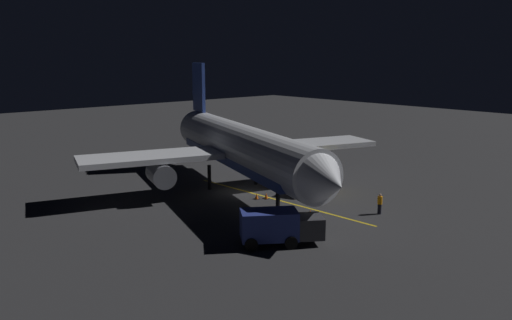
# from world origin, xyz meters

# --- Properties ---
(ground_plane) EXTENTS (180.00, 180.00, 0.20)m
(ground_plane) POSITION_xyz_m (0.00, 0.00, -0.10)
(ground_plane) COLOR #2D2D2F
(apron_guide_stripe) EXTENTS (1.36, 20.98, 0.01)m
(apron_guide_stripe) POSITION_xyz_m (-0.75, 4.00, 0.00)
(apron_guide_stripe) COLOR gold
(apron_guide_stripe) RESTS_ON ground_plane
(airliner) EXTENTS (29.58, 34.65, 12.14)m
(airliner) POSITION_xyz_m (-0.18, -0.55, 4.32)
(airliner) COLOR white
(airliner) RESTS_ON ground_plane
(baggage_truck) EXTENTS (5.85, 4.92, 2.45)m
(baggage_truck) POSITION_xyz_m (6.99, 12.09, 1.25)
(baggage_truck) COLOR navy
(baggage_truck) RESTS_ON ground_plane
(catering_truck) EXTENTS (6.60, 4.11, 2.56)m
(catering_truck) POSITION_xyz_m (-6.40, 4.35, 1.31)
(catering_truck) COLOR gold
(catering_truck) RESTS_ON ground_plane
(ground_crew_worker) EXTENTS (0.40, 0.40, 1.74)m
(ground_crew_worker) POSITION_xyz_m (-4.15, 12.74, 0.89)
(ground_crew_worker) COLOR black
(ground_crew_worker) RESTS_ON ground_plane
(traffic_cone_near_left) EXTENTS (0.50, 0.50, 0.55)m
(traffic_cone_near_left) POSITION_xyz_m (-0.26, 3.13, 0.25)
(traffic_cone_near_left) COLOR #EA590F
(traffic_cone_near_left) RESTS_ON ground_plane
(traffic_cone_near_right) EXTENTS (0.50, 0.50, 0.55)m
(traffic_cone_near_right) POSITION_xyz_m (0.61, 9.34, 0.25)
(traffic_cone_near_right) COLOR #EA590F
(traffic_cone_near_right) RESTS_ON ground_plane
(traffic_cone_under_wing) EXTENTS (0.50, 0.50, 0.55)m
(traffic_cone_under_wing) POSITION_xyz_m (0.47, 2.62, 0.25)
(traffic_cone_under_wing) COLOR #EA590F
(traffic_cone_under_wing) RESTS_ON ground_plane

